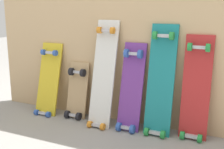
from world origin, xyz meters
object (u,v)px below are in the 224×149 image
object	(u,v)px
skateboard_yellow	(48,83)
skateboard_red	(196,92)
skateboard_purple	(131,91)
skateboard_teal	(160,85)
skateboard_white	(103,78)
skateboard_natural	(77,94)

from	to	relation	value
skateboard_yellow	skateboard_red	size ratio (longest dim) A/B	0.85
skateboard_purple	skateboard_teal	size ratio (longest dim) A/B	0.83
skateboard_yellow	skateboard_purple	distance (m)	0.80
skateboard_yellow	skateboard_white	distance (m)	0.57
skateboard_red	skateboard_teal	bearing A→B (deg)	-173.80
skateboard_red	skateboard_natural	bearing A→B (deg)	-179.27
skateboard_teal	skateboard_red	xyz separation A→B (m)	(0.26, 0.03, -0.03)
skateboard_red	skateboard_white	bearing A→B (deg)	-175.65
skateboard_red	skateboard_purple	bearing A→B (deg)	-175.37
skateboard_yellow	skateboard_purple	size ratio (longest dim) A/B	0.95
skateboard_white	skateboard_red	size ratio (longest dim) A/B	1.12
skateboard_teal	skateboard_yellow	bearing A→B (deg)	-179.52
skateboard_yellow	skateboard_red	bearing A→B (deg)	1.63
skateboard_white	skateboard_purple	world-z (taller)	skateboard_white
skateboard_natural	skateboard_red	distance (m)	1.01
skateboard_purple	skateboard_teal	world-z (taller)	skateboard_teal
skateboard_yellow	skateboard_teal	world-z (taller)	skateboard_teal
skateboard_white	skateboard_red	xyz separation A→B (m)	(0.72, 0.06, -0.04)
skateboard_white	skateboard_red	bearing A→B (deg)	4.35
skateboard_white	skateboard_teal	distance (m)	0.47
skateboard_yellow	skateboard_white	bearing A→B (deg)	-1.88
skateboard_natural	skateboard_yellow	bearing A→B (deg)	-175.22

